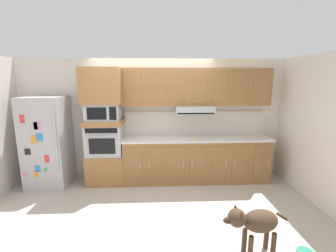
{
  "coord_description": "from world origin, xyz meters",
  "views": [
    {
      "loc": [
        0.1,
        -3.77,
        2.07
      ],
      "look_at": [
        0.3,
        0.47,
        1.22
      ],
      "focal_mm": 24.56,
      "sensor_mm": 36.0,
      "label": 1
    }
  ],
  "objects_px": {
    "screwdriver": "(197,139)",
    "dog": "(255,222)",
    "refrigerator": "(48,142)",
    "built_in_oven": "(105,139)",
    "microwave": "(104,112)"
  },
  "relations": [
    {
      "from": "built_in_oven",
      "to": "microwave",
      "type": "height_order",
      "value": "microwave"
    },
    {
      "from": "refrigerator",
      "to": "built_in_oven",
      "type": "relative_size",
      "value": 2.51
    },
    {
      "from": "built_in_oven",
      "to": "screwdriver",
      "type": "relative_size",
      "value": 4.18
    },
    {
      "from": "microwave",
      "to": "screwdriver",
      "type": "bearing_deg",
      "value": -5.05
    },
    {
      "from": "refrigerator",
      "to": "microwave",
      "type": "height_order",
      "value": "refrigerator"
    },
    {
      "from": "dog",
      "to": "refrigerator",
      "type": "bearing_deg",
      "value": -39.46
    },
    {
      "from": "refrigerator",
      "to": "dog",
      "type": "relative_size",
      "value": 2.15
    },
    {
      "from": "built_in_oven",
      "to": "microwave",
      "type": "distance_m",
      "value": 0.56
    },
    {
      "from": "screwdriver",
      "to": "dog",
      "type": "height_order",
      "value": "screwdriver"
    },
    {
      "from": "refrigerator",
      "to": "built_in_oven",
      "type": "distance_m",
      "value": 1.11
    },
    {
      "from": "refrigerator",
      "to": "screwdriver",
      "type": "distance_m",
      "value": 2.93
    },
    {
      "from": "refrigerator",
      "to": "dog",
      "type": "bearing_deg",
      "value": -32.37
    },
    {
      "from": "screwdriver",
      "to": "dog",
      "type": "xyz_separation_m",
      "value": [
        0.36,
        -1.99,
        -0.5
      ]
    },
    {
      "from": "built_in_oven",
      "to": "dog",
      "type": "relative_size",
      "value": 0.85
    },
    {
      "from": "screwdriver",
      "to": "dog",
      "type": "distance_m",
      "value": 2.08
    }
  ]
}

